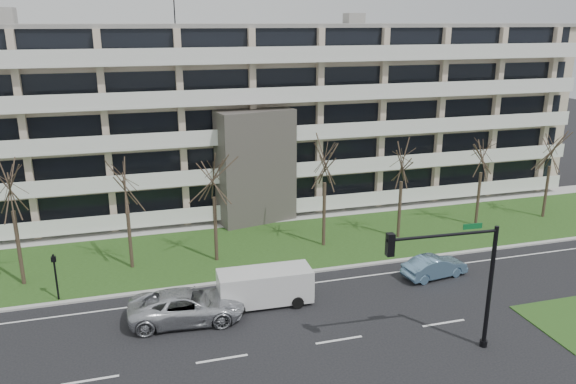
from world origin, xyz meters
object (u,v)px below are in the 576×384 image
object	(u,v)px
traffic_signal	(457,271)
pedestrian_signal	(55,271)
blue_sedan	(435,267)
white_van	(266,284)
silver_pickup	(187,306)

from	to	relation	value
traffic_signal	pedestrian_signal	bearing A→B (deg)	152.95
blue_sedan	white_van	world-z (taller)	white_van
blue_sedan	white_van	size ratio (longest dim) A/B	0.78
white_van	traffic_signal	size ratio (longest dim) A/B	0.81
blue_sedan	pedestrian_signal	distance (m)	22.81
blue_sedan	white_van	xyz separation A→B (m)	(-11.05, -0.45, 0.54)
traffic_signal	pedestrian_signal	size ratio (longest dim) A/B	2.30
white_van	silver_pickup	bearing A→B (deg)	-170.02
blue_sedan	traffic_signal	size ratio (longest dim) A/B	0.64
silver_pickup	white_van	size ratio (longest dim) A/B	1.15
traffic_signal	pedestrian_signal	world-z (taller)	traffic_signal
traffic_signal	pedestrian_signal	xyz separation A→B (m)	(-18.95, 10.93, -2.45)
white_van	pedestrian_signal	bearing A→B (deg)	163.78
traffic_signal	pedestrian_signal	distance (m)	22.01
blue_sedan	white_van	distance (m)	11.07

